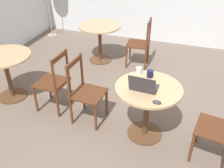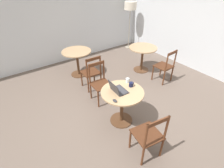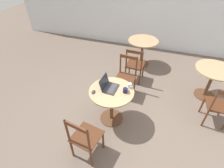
{
  "view_description": "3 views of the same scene",
  "coord_description": "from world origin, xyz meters",
  "px_view_note": "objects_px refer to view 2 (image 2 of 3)",
  "views": [
    {
      "loc": [
        -2.61,
        -0.59,
        2.41
      ],
      "look_at": [
        0.03,
        0.3,
        0.64
      ],
      "focal_mm": 40.0,
      "sensor_mm": 36.0,
      "label": 1
    },
    {
      "loc": [
        -1.79,
        -2.24,
        2.7
      ],
      "look_at": [
        0.01,
        0.24,
        0.66
      ],
      "focal_mm": 28.0,
      "sensor_mm": 36.0,
      "label": 2
    },
    {
      "loc": [
        0.69,
        -2.45,
        2.84
      ],
      "look_at": [
        -0.19,
        0.18,
        0.59
      ],
      "focal_mm": 28.0,
      "sensor_mm": 36.0,
      "label": 3
    }
  ],
  "objects_px": {
    "chair_near_front": "(149,136)",
    "drinking_glass": "(127,80)",
    "cafe_table_far": "(77,57)",
    "mug": "(131,84)",
    "laptop": "(118,89)",
    "cafe_table_mid": "(143,53)",
    "chair_near_back": "(100,83)",
    "mouse": "(115,101)",
    "cafe_table_near": "(122,99)",
    "chair_far_front": "(92,73)",
    "chair_mid_front": "(165,66)",
    "floor_lamp": "(130,7)"
  },
  "relations": [
    {
      "from": "chair_near_front",
      "to": "drinking_glass",
      "type": "height_order",
      "value": "chair_near_front"
    },
    {
      "from": "chair_near_front",
      "to": "drinking_glass",
      "type": "relative_size",
      "value": 10.25
    },
    {
      "from": "cafe_table_far",
      "to": "mug",
      "type": "relative_size",
      "value": 6.78
    },
    {
      "from": "drinking_glass",
      "to": "mug",
      "type": "bearing_deg",
      "value": -103.33
    },
    {
      "from": "cafe_table_far",
      "to": "laptop",
      "type": "relative_size",
      "value": 2.44
    },
    {
      "from": "cafe_table_mid",
      "to": "cafe_table_far",
      "type": "xyz_separation_m",
      "value": [
        -1.72,
        0.9,
        0.0
      ]
    },
    {
      "from": "chair_near_back",
      "to": "chair_near_front",
      "type": "bearing_deg",
      "value": -96.35
    },
    {
      "from": "mouse",
      "to": "drinking_glass",
      "type": "height_order",
      "value": "drinking_glass"
    },
    {
      "from": "cafe_table_near",
      "to": "mouse",
      "type": "relative_size",
      "value": 8.25
    },
    {
      "from": "cafe_table_mid",
      "to": "chair_near_front",
      "type": "distance_m",
      "value": 3.02
    },
    {
      "from": "chair_near_front",
      "to": "mug",
      "type": "height_order",
      "value": "chair_near_front"
    },
    {
      "from": "cafe_table_far",
      "to": "chair_near_back",
      "type": "xyz_separation_m",
      "value": [
        -0.11,
        -1.39,
        -0.12
      ]
    },
    {
      "from": "chair_near_back",
      "to": "mouse",
      "type": "relative_size",
      "value": 9.36
    },
    {
      "from": "cafe_table_mid",
      "to": "chair_far_front",
      "type": "distance_m",
      "value": 1.75
    },
    {
      "from": "chair_near_front",
      "to": "chair_mid_front",
      "type": "xyz_separation_m",
      "value": [
        2.08,
        1.41,
        0.0
      ]
    },
    {
      "from": "cafe_table_mid",
      "to": "cafe_table_far",
      "type": "distance_m",
      "value": 1.94
    },
    {
      "from": "cafe_table_mid",
      "to": "chair_near_back",
      "type": "distance_m",
      "value": 1.9
    },
    {
      "from": "chair_far_front",
      "to": "mug",
      "type": "bearing_deg",
      "value": -85.34
    },
    {
      "from": "chair_near_front",
      "to": "cafe_table_near",
      "type": "bearing_deg",
      "value": 80.53
    },
    {
      "from": "chair_mid_front",
      "to": "floor_lamp",
      "type": "distance_m",
      "value": 2.85
    },
    {
      "from": "chair_far_front",
      "to": "chair_near_front",
      "type": "bearing_deg",
      "value": -96.97
    },
    {
      "from": "floor_lamp",
      "to": "chair_near_front",
      "type": "bearing_deg",
      "value": -126.72
    },
    {
      "from": "chair_near_back",
      "to": "chair_far_front",
      "type": "bearing_deg",
      "value": 81.03
    },
    {
      "from": "chair_far_front",
      "to": "drinking_glass",
      "type": "bearing_deg",
      "value": -83.07
    },
    {
      "from": "cafe_table_far",
      "to": "drinking_glass",
      "type": "bearing_deg",
      "value": -86.62
    },
    {
      "from": "chair_far_front",
      "to": "cafe_table_far",
      "type": "bearing_deg",
      "value": 88.2
    },
    {
      "from": "laptop",
      "to": "chair_near_front",
      "type": "bearing_deg",
      "value": -94.66
    },
    {
      "from": "cafe_table_near",
      "to": "chair_near_front",
      "type": "relative_size",
      "value": 0.88
    },
    {
      "from": "chair_mid_front",
      "to": "drinking_glass",
      "type": "bearing_deg",
      "value": -168.08
    },
    {
      "from": "floor_lamp",
      "to": "laptop",
      "type": "relative_size",
      "value": 5.06
    },
    {
      "from": "chair_near_front",
      "to": "chair_far_front",
      "type": "height_order",
      "value": "same"
    },
    {
      "from": "mouse",
      "to": "cafe_table_near",
      "type": "bearing_deg",
      "value": 27.19
    },
    {
      "from": "chair_near_back",
      "to": "drinking_glass",
      "type": "xyz_separation_m",
      "value": [
        0.24,
        -0.68,
        0.34
      ]
    },
    {
      "from": "cafe_table_far",
      "to": "chair_far_front",
      "type": "distance_m",
      "value": 0.86
    },
    {
      "from": "cafe_table_mid",
      "to": "chair_mid_front",
      "type": "bearing_deg",
      "value": -85.93
    },
    {
      "from": "cafe_table_near",
      "to": "cafe_table_far",
      "type": "distance_m",
      "value": 2.27
    },
    {
      "from": "chair_near_front",
      "to": "mouse",
      "type": "xyz_separation_m",
      "value": [
        -0.14,
        0.72,
        0.31
      ]
    },
    {
      "from": "drinking_glass",
      "to": "cafe_table_mid",
      "type": "bearing_deg",
      "value": 36.37
    },
    {
      "from": "cafe_table_far",
      "to": "mouse",
      "type": "distance_m",
      "value": 2.47
    },
    {
      "from": "chair_mid_front",
      "to": "laptop",
      "type": "xyz_separation_m",
      "value": [
        -2.01,
        -0.49,
        0.34
      ]
    },
    {
      "from": "cafe_table_far",
      "to": "laptop",
      "type": "height_order",
      "value": "laptop"
    },
    {
      "from": "cafe_table_near",
      "to": "mug",
      "type": "distance_m",
      "value": 0.33
    },
    {
      "from": "floor_lamp",
      "to": "mug",
      "type": "xyz_separation_m",
      "value": [
        -2.53,
        -3.01,
        -0.73
      ]
    },
    {
      "from": "chair_mid_front",
      "to": "chair_near_back",
      "type": "bearing_deg",
      "value": 169.95
    },
    {
      "from": "chair_mid_front",
      "to": "chair_far_front",
      "type": "relative_size",
      "value": 1.0
    },
    {
      "from": "chair_near_front",
      "to": "chair_near_back",
      "type": "relative_size",
      "value": 1.0
    },
    {
      "from": "cafe_table_mid",
      "to": "chair_mid_front",
      "type": "xyz_separation_m",
      "value": [
        0.06,
        -0.83,
        -0.12
      ]
    },
    {
      "from": "chair_near_back",
      "to": "cafe_table_far",
      "type": "bearing_deg",
      "value": 85.39
    },
    {
      "from": "mug",
      "to": "chair_far_front",
      "type": "bearing_deg",
      "value": 94.66
    },
    {
      "from": "cafe_table_mid",
      "to": "laptop",
      "type": "relative_size",
      "value": 2.44
    }
  ]
}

